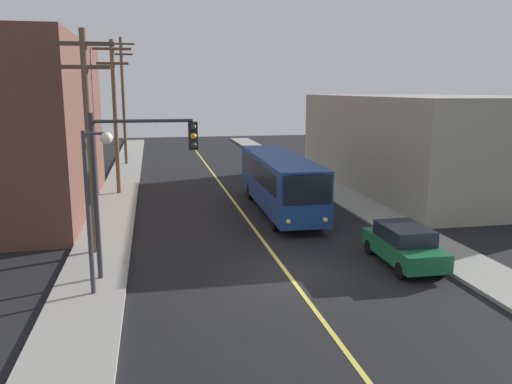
# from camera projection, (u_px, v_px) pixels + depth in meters

# --- Properties ---
(ground_plane) EXTENTS (120.00, 120.00, 0.00)m
(ground_plane) POSITION_uv_depth(u_px,v_px,m) (288.00, 274.00, 19.81)
(ground_plane) COLOR black
(sidewalk_left) EXTENTS (2.50, 90.00, 0.15)m
(sidewalk_left) POSITION_uv_depth(u_px,v_px,m) (111.00, 219.00, 28.02)
(sidewalk_left) COLOR gray
(sidewalk_left) RESTS_ON ground
(sidewalk_right) EXTENTS (2.50, 90.00, 0.15)m
(sidewalk_right) POSITION_uv_depth(u_px,v_px,m) (363.00, 207.00, 30.81)
(sidewalk_right) COLOR gray
(sidewalk_right) RESTS_ON ground
(lane_stripe_center) EXTENTS (0.16, 60.00, 0.01)m
(lane_stripe_center) POSITION_uv_depth(u_px,v_px,m) (230.00, 196.00, 34.24)
(lane_stripe_center) COLOR #D8CC4C
(lane_stripe_center) RESTS_ON ground
(building_right_warehouse) EXTENTS (12.00, 21.32, 6.52)m
(building_right_warehouse) POSITION_uv_depth(u_px,v_px,m) (429.00, 142.00, 36.97)
(building_right_warehouse) COLOR gray
(building_right_warehouse) RESTS_ON ground
(city_bus) EXTENTS (2.82, 12.20, 3.20)m
(city_bus) POSITION_uv_depth(u_px,v_px,m) (279.00, 180.00, 29.89)
(city_bus) COLOR navy
(city_bus) RESTS_ON ground
(parked_car_green) EXTENTS (1.89, 4.43, 1.62)m
(parked_car_green) POSITION_uv_depth(u_px,v_px,m) (404.00, 245.00, 20.74)
(parked_car_green) COLOR #196038
(parked_car_green) RESTS_ON ground
(utility_pole_near) EXTENTS (2.40, 0.28, 9.17)m
(utility_pole_near) POSITION_uv_depth(u_px,v_px,m) (89.00, 132.00, 21.13)
(utility_pole_near) COLOR brown
(utility_pole_near) RESTS_ON sidewalk_left
(utility_pole_mid) EXTENTS (2.40, 0.28, 9.93)m
(utility_pole_mid) POSITION_uv_depth(u_px,v_px,m) (115.00, 110.00, 33.65)
(utility_pole_mid) COLOR brown
(utility_pole_mid) RESTS_ON sidewalk_left
(utility_pole_far) EXTENTS (2.40, 0.28, 11.42)m
(utility_pole_far) POSITION_uv_depth(u_px,v_px,m) (123.00, 96.00, 47.27)
(utility_pole_far) COLOR brown
(utility_pole_far) RESTS_ON sidewalk_left
(traffic_signal_left_corner) EXTENTS (3.75, 0.48, 6.00)m
(traffic_signal_left_corner) POSITION_uv_depth(u_px,v_px,m) (139.00, 165.00, 18.51)
(traffic_signal_left_corner) COLOR #2D2D33
(traffic_signal_left_corner) RESTS_ON sidewalk_left
(street_lamp_left) EXTENTS (0.98, 0.40, 5.50)m
(street_lamp_left) POSITION_uv_depth(u_px,v_px,m) (94.00, 189.00, 16.95)
(street_lamp_left) COLOR #38383D
(street_lamp_left) RESTS_ON sidewalk_left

